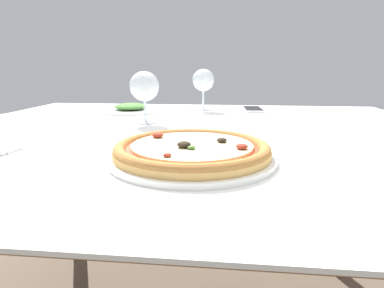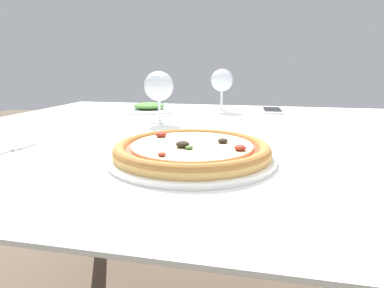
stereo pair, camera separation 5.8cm
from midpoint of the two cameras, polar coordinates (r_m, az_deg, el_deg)
dining_table at (r=0.87m, az=3.80°, el=-2.14°), size 1.41×1.18×0.72m
pizza_plate at (r=0.58m, az=2.85°, el=-1.27°), size 0.30×0.30×0.04m
fork at (r=0.71m, az=-28.89°, el=-1.39°), size 0.03×0.17×0.00m
wine_glass_far_left at (r=1.25m, az=6.59°, el=11.02°), size 0.08×0.08×0.16m
wine_glass_far_right at (r=0.97m, az=-4.21°, el=10.03°), size 0.09×0.09×0.15m
cell_phone at (r=1.25m, az=15.32°, el=5.78°), size 0.08×0.15×0.01m
side_plate at (r=1.22m, az=-6.31°, el=6.34°), size 0.20×0.20×0.03m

